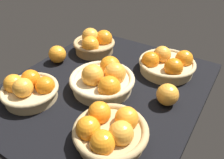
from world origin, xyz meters
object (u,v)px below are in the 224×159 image
object	(u,v)px
basket_near_left	(109,131)
loose_orange_front_gap	(57,54)
basket_near_right	(167,64)
basket_far_right	(95,43)
basket_center	(104,79)
basket_far_left	(30,89)
loose_orange_back_gap	(167,95)

from	to	relation	value
basket_near_left	loose_orange_front_gap	distance (cm)	51.41
basket_near_right	basket_far_right	bearing A→B (deg)	93.52
basket_near_right	loose_orange_front_gap	size ratio (longest dim) A/B	3.05
basket_near_right	basket_center	distance (cm)	29.16
basket_center	basket_far_right	world-z (taller)	basket_far_right
basket_center	basket_far_right	xyz separation A→B (cm)	(22.23, 20.50, 0.30)
basket_far_right	loose_orange_front_gap	xyz separation A→B (cm)	(-16.85, 8.64, -0.72)
basket_near_right	basket_center	size ratio (longest dim) A/B	0.96
basket_far_left	basket_center	bearing A→B (deg)	-45.51
basket_near_left	basket_far_left	distance (cm)	34.95
basket_far_right	loose_orange_back_gap	size ratio (longest dim) A/B	2.57
basket_center	basket_near_left	bearing A→B (deg)	-142.03
basket_far_left	basket_far_right	world-z (taller)	basket_far_right
basket_near_right	loose_orange_front_gap	distance (cm)	48.86
basket_far_right	basket_far_left	bearing A→B (deg)	-178.40
basket_near_right	basket_far_left	world-z (taller)	same
basket_near_right	loose_orange_back_gap	size ratio (longest dim) A/B	3.05
basket_near_left	basket_far_left	bearing A→B (deg)	88.43
basket_center	basket_far_right	distance (cm)	30.24
basket_far_left	basket_near_left	bearing A→B (deg)	-91.57
basket_near_left	loose_orange_front_gap	world-z (taller)	basket_near_left
basket_center	loose_orange_back_gap	size ratio (longest dim) A/B	3.16
basket_far_left	loose_orange_front_gap	xyz separation A→B (cm)	(24.40, 9.79, -0.10)
basket_near_left	basket_near_right	size ratio (longest dim) A/B	0.93
basket_near_right	basket_far_right	xyz separation A→B (cm)	(-2.24, 36.34, 0.75)
basket_near_left	loose_orange_front_gap	size ratio (longest dim) A/B	2.83
basket_center	loose_orange_back_gap	distance (cm)	24.20
loose_orange_front_gap	loose_orange_back_gap	xyz separation A→B (cm)	(-0.61, -52.86, 0.00)
basket_near_right	basket_far_left	distance (cm)	55.94
basket_far_left	basket_far_right	distance (cm)	41.26
basket_near_left	basket_far_right	xyz separation A→B (cm)	(42.20, 36.09, 0.63)
basket_center	basket_far_left	size ratio (longest dim) A/B	1.22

